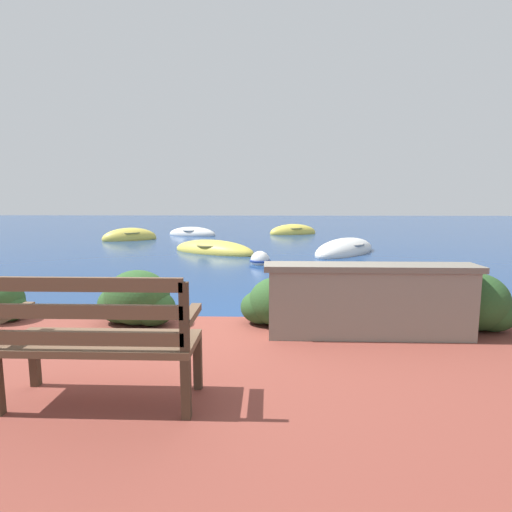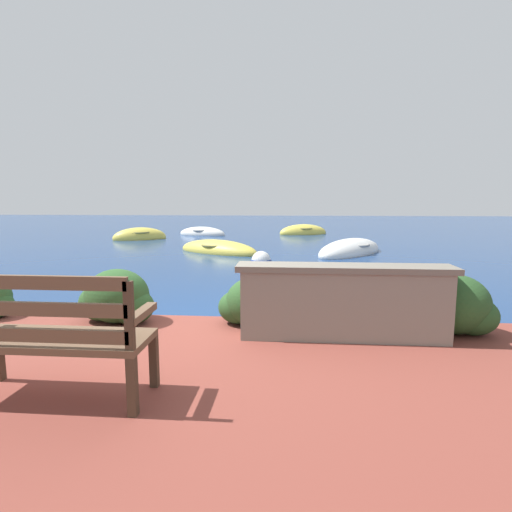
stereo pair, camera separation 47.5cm
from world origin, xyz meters
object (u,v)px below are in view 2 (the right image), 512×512
(park_bench, at_px, (52,334))
(mooring_buoy, at_px, (261,261))
(rowboat_mid, at_px, (350,252))
(rowboat_distant, at_px, (303,233))
(rowboat_far, at_px, (140,238))
(rowboat_nearest, at_px, (218,251))
(rowboat_outer, at_px, (202,234))

(park_bench, height_order, mooring_buoy, park_bench)
(park_bench, xyz_separation_m, rowboat_mid, (3.52, 9.86, -0.63))
(rowboat_distant, height_order, mooring_buoy, rowboat_distant)
(rowboat_mid, bearing_deg, rowboat_far, 100.21)
(rowboat_nearest, distance_m, rowboat_distant, 7.76)
(rowboat_distant, bearing_deg, rowboat_mid, -102.28)
(rowboat_distant, bearing_deg, rowboat_nearest, -133.96)
(rowboat_far, height_order, rowboat_outer, rowboat_far)
(park_bench, bearing_deg, rowboat_outer, 98.24)
(rowboat_outer, xyz_separation_m, rowboat_distant, (4.81, 0.90, 0.01))
(park_bench, bearing_deg, rowboat_far, 108.11)
(rowboat_mid, xyz_separation_m, rowboat_outer, (-6.02, 6.28, -0.01))
(rowboat_mid, distance_m, rowboat_far, 9.12)
(rowboat_distant, bearing_deg, rowboat_far, -177.37)
(rowboat_outer, relative_size, mooring_buoy, 4.63)
(rowboat_distant, bearing_deg, mooring_buoy, -120.28)
(park_bench, xyz_separation_m, rowboat_nearest, (-0.61, 9.85, -0.64))
(park_bench, relative_size, rowboat_far, 0.55)
(rowboat_nearest, xyz_separation_m, mooring_buoy, (1.53, -2.21, 0.03))
(rowboat_mid, bearing_deg, park_bench, -163.42)
(rowboat_outer, xyz_separation_m, mooring_buoy, (3.41, -8.49, 0.03))
(rowboat_nearest, bearing_deg, park_bench, -54.85)
(rowboat_mid, height_order, mooring_buoy, rowboat_mid)
(rowboat_far, relative_size, rowboat_distant, 0.92)
(park_bench, relative_size, mooring_buoy, 2.40)
(rowboat_nearest, xyz_separation_m, rowboat_mid, (4.13, 0.01, 0.01))
(park_bench, distance_m, rowboat_outer, 16.34)
(park_bench, distance_m, rowboat_nearest, 9.89)
(rowboat_outer, bearing_deg, rowboat_distant, -152.21)
(park_bench, relative_size, rowboat_mid, 0.40)
(rowboat_mid, height_order, rowboat_distant, rowboat_distant)
(rowboat_nearest, distance_m, mooring_buoy, 2.68)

